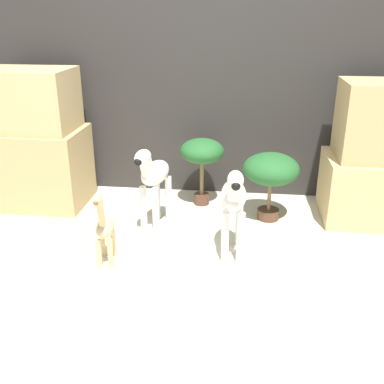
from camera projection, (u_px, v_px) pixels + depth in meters
The scene contains 9 objects.
ground_plane at pixel (179, 295), 2.67m from camera, with size 14.00×14.00×0.00m, color beige.
wall_back at pixel (206, 70), 3.82m from camera, with size 6.40×0.08×2.20m.
rock_pillar_left at pixel (35, 143), 3.76m from camera, with size 0.79×0.58×1.14m.
rock_pillar_right at pixel (379, 159), 3.47m from camera, with size 0.79×0.58×1.09m.
zebra_right at pixel (234, 200), 2.95m from camera, with size 0.19×0.50×0.67m.
zebra_left at pixel (153, 177), 3.35m from camera, with size 0.24×0.50×0.67m.
giraffe_figurine at pixel (104, 228), 2.91m from camera, with size 0.15×0.35×0.56m.
potted_palm_front at pixel (202, 154), 3.75m from camera, with size 0.37×0.37×0.58m.
potted_palm_back at pixel (271, 171), 3.49m from camera, with size 0.44×0.44×0.55m.
Camera 1 is at (0.34, -2.22, 1.58)m, focal length 42.00 mm.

